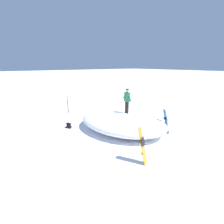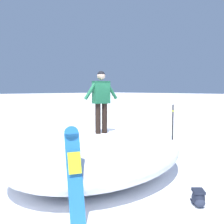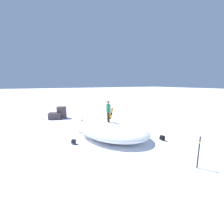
{
  "view_description": "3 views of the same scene",
  "coord_description": "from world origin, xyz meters",
  "px_view_note": "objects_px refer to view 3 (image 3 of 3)",
  "views": [
    {
      "loc": [
        7.05,
        -5.92,
        4.26
      ],
      "look_at": [
        -0.62,
        -0.12,
        1.24
      ],
      "focal_mm": 24.19,
      "sensor_mm": 36.0,
      "label": 1
    },
    {
      "loc": [
        4.92,
        6.1,
        2.35
      ],
      "look_at": [
        -0.1,
        0.96,
        1.75
      ],
      "focal_mm": 44.97,
      "sensor_mm": 36.0,
      "label": 2
    },
    {
      "loc": [
        -9.97,
        5.88,
        4.12
      ],
      "look_at": [
        -0.54,
        0.64,
        2.05
      ],
      "focal_mm": 24.35,
      "sensor_mm": 36.0,
      "label": 3
    }
  ],
  "objects_px": {
    "snowboarder_standing": "(108,110)",
    "snowboard_secondary_upright": "(81,123)",
    "backpack_far": "(162,138)",
    "snowboard_primary_upright": "(111,116)",
    "backpack_near": "(74,142)",
    "trail_marker_pole": "(199,152)"
  },
  "relations": [
    {
      "from": "snowboarder_standing",
      "to": "snowboard_secondary_upright",
      "type": "xyz_separation_m",
      "value": [
        2.02,
        1.51,
        -1.28
      ]
    },
    {
      "from": "snowboarder_standing",
      "to": "snowboard_primary_upright",
      "type": "xyz_separation_m",
      "value": [
        3.19,
        -1.97,
        -1.25
      ]
    },
    {
      "from": "snowboard_primary_upright",
      "to": "trail_marker_pole",
      "type": "height_order",
      "value": "snowboard_primary_upright"
    },
    {
      "from": "trail_marker_pole",
      "to": "snowboard_secondary_upright",
      "type": "bearing_deg",
      "value": 22.08
    },
    {
      "from": "snowboard_primary_upright",
      "to": "backpack_near",
      "type": "relative_size",
      "value": 3.42
    },
    {
      "from": "backpack_near",
      "to": "backpack_far",
      "type": "height_order",
      "value": "backpack_far"
    },
    {
      "from": "snowboard_primary_upright",
      "to": "trail_marker_pole",
      "type": "relative_size",
      "value": 1.06
    },
    {
      "from": "trail_marker_pole",
      "to": "snowboarder_standing",
      "type": "bearing_deg",
      "value": 16.2
    },
    {
      "from": "snowboarder_standing",
      "to": "trail_marker_pole",
      "type": "bearing_deg",
      "value": -163.8
    },
    {
      "from": "snowboard_secondary_upright",
      "to": "trail_marker_pole",
      "type": "relative_size",
      "value": 1.03
    },
    {
      "from": "trail_marker_pole",
      "to": "snowboard_primary_upright",
      "type": "bearing_deg",
      "value": -1.34
    },
    {
      "from": "snowboard_secondary_upright",
      "to": "trail_marker_pole",
      "type": "xyz_separation_m",
      "value": [
        -8.04,
        -3.26,
        -0.01
      ]
    },
    {
      "from": "snowboard_primary_upright",
      "to": "snowboarder_standing",
      "type": "bearing_deg",
      "value": 148.33
    },
    {
      "from": "snowboard_secondary_upright",
      "to": "backpack_near",
      "type": "height_order",
      "value": "snowboard_secondary_upright"
    },
    {
      "from": "backpack_far",
      "to": "trail_marker_pole",
      "type": "xyz_separation_m",
      "value": [
        -3.46,
        1.33,
        0.67
      ]
    },
    {
      "from": "backpack_far",
      "to": "trail_marker_pole",
      "type": "relative_size",
      "value": 0.39
    },
    {
      "from": "snowboard_primary_upright",
      "to": "backpack_near",
      "type": "height_order",
      "value": "snowboard_primary_upright"
    },
    {
      "from": "snowboard_primary_upright",
      "to": "snowboard_secondary_upright",
      "type": "bearing_deg",
      "value": 108.6
    },
    {
      "from": "snowboarder_standing",
      "to": "backpack_near",
      "type": "height_order",
      "value": "snowboarder_standing"
    },
    {
      "from": "snowboarder_standing",
      "to": "backpack_far",
      "type": "distance_m",
      "value": 4.46
    },
    {
      "from": "snowboard_primary_upright",
      "to": "backpack_near",
      "type": "xyz_separation_m",
      "value": [
        -3.31,
        4.72,
        -0.72
      ]
    },
    {
      "from": "backpack_far",
      "to": "snowboarder_standing",
      "type": "bearing_deg",
      "value": 50.24
    }
  ]
}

